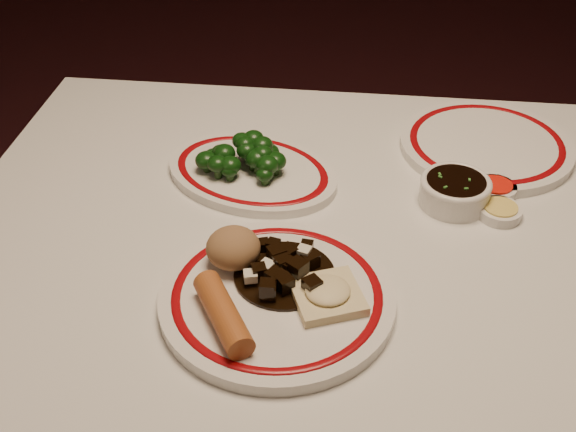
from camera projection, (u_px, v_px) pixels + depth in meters
The scene contains 12 objects.
dining_table at pixel (356, 289), 1.07m from camera, with size 1.20×0.90×0.75m.
main_plate at pixel (277, 298), 0.91m from camera, with size 0.31×0.31×0.02m.
rice_mound at pixel (233, 248), 0.94m from camera, with size 0.07×0.07×0.05m, color #976D47.
spring_roll at pixel (223, 314), 0.86m from camera, with size 0.03×0.03×0.13m, color #B05F2B.
fried_wonton at pixel (327, 294), 0.89m from camera, with size 0.11×0.11×0.02m.
stirfry_heap at pixel (284, 270), 0.93m from camera, with size 0.13×0.13×0.03m.
broccoli_plate at pixel (252, 172), 1.14m from camera, with size 0.34×0.32×0.02m.
broccoli_pile at pixel (250, 155), 1.13m from camera, with size 0.14×0.10×0.05m.
soy_bowl at pixel (455, 192), 1.08m from camera, with size 0.10×0.10×0.04m.
sweet_sour_dish at pixel (495, 189), 1.11m from camera, with size 0.06×0.06×0.02m.
mustard_dish at pixel (500, 212), 1.06m from camera, with size 0.06×0.06×0.02m.
far_plate at pixel (486, 145), 1.21m from camera, with size 0.31×0.31×0.02m.
Camera 1 is at (-0.01, -0.80, 1.40)m, focal length 45.00 mm.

